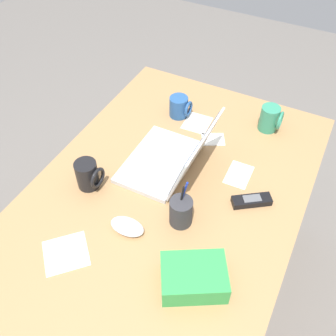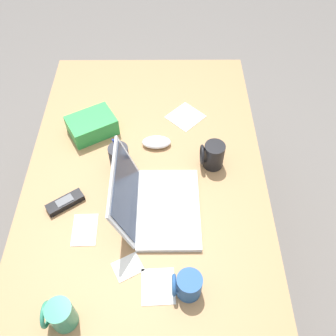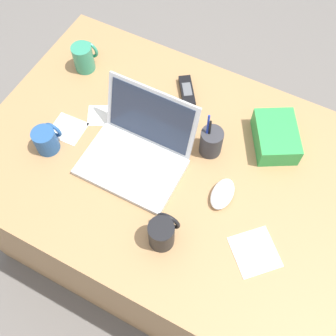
{
  "view_description": "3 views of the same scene",
  "coord_description": "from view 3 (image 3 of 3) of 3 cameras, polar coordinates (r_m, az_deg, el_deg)",
  "views": [
    {
      "loc": [
        0.71,
        0.39,
        1.77
      ],
      "look_at": [
        -0.12,
        -0.03,
        0.78
      ],
      "focal_mm": 41.2,
      "sensor_mm": 36.0,
      "label": 1
    },
    {
      "loc": [
        -0.84,
        -0.08,
        1.84
      ],
      "look_at": [
        -0.05,
        -0.09,
        0.83
      ],
      "focal_mm": 39.13,
      "sensor_mm": 36.0,
      "label": 2
    },
    {
      "loc": [
        0.24,
        -0.6,
        1.91
      ],
      "look_at": [
        -0.03,
        -0.07,
        0.82
      ],
      "focal_mm": 43.58,
      "sensor_mm": 36.0,
      "label": 3
    }
  ],
  "objects": [
    {
      "name": "ground_plane",
      "position": [
        2.01,
        1.77,
        -10.03
      ],
      "size": [
        6.0,
        6.0,
        0.0
      ],
      "primitive_type": "plane",
      "color": "slate"
    },
    {
      "name": "desk",
      "position": [
        1.67,
        2.11,
        -6.0
      ],
      "size": [
        1.42,
        0.9,
        0.73
      ],
      "primitive_type": "cube",
      "color": "#A87C4F",
      "rests_on": "ground"
    },
    {
      "name": "laptop",
      "position": [
        1.33,
        -4.32,
        2.41
      ],
      "size": [
        0.32,
        0.29,
        0.22
      ],
      "color": "silver",
      "rests_on": "desk"
    },
    {
      "name": "computer_mouse",
      "position": [
        1.29,
        7.63,
        -3.6
      ],
      "size": [
        0.07,
        0.12,
        0.03
      ],
      "primitive_type": "ellipsoid",
      "rotation": [
        0.0,
        0.0,
        0.01
      ],
      "color": "white",
      "rests_on": "desk"
    },
    {
      "name": "coffee_mug_white",
      "position": [
        1.59,
        -11.68,
        14.95
      ],
      "size": [
        0.07,
        0.09,
        0.1
      ],
      "color": "#338C6B",
      "rests_on": "desk"
    },
    {
      "name": "coffee_mug_tall",
      "position": [
        1.4,
        -16.65,
        3.82
      ],
      "size": [
        0.08,
        0.09,
        0.09
      ],
      "color": "#26518C",
      "rests_on": "desk"
    },
    {
      "name": "coffee_mug_spare",
      "position": [
        1.19,
        -0.84,
        -9.08
      ],
      "size": [
        0.08,
        0.09,
        0.11
      ],
      "color": "black",
      "rests_on": "desk"
    },
    {
      "name": "cordless_phone",
      "position": [
        1.51,
        2.66,
        10.65
      ],
      "size": [
        0.11,
        0.13,
        0.03
      ],
      "color": "black",
      "rests_on": "desk"
    },
    {
      "name": "pen_holder",
      "position": [
        1.34,
        6.04,
        3.67
      ],
      "size": [
        0.07,
        0.07,
        0.17
      ],
      "color": "#333338",
      "rests_on": "desk"
    },
    {
      "name": "snack_bag",
      "position": [
        1.4,
        14.82,
        4.25
      ],
      "size": [
        0.21,
        0.22,
        0.07
      ],
      "primitive_type": "cube",
      "rotation": [
        0.0,
        0.0,
        0.52
      ],
      "color": "green",
      "rests_on": "desk"
    },
    {
      "name": "paper_note_near_laptop",
      "position": [
        1.47,
        -9.78,
        7.25
      ],
      "size": [
        0.1,
        0.11,
        0.0
      ],
      "primitive_type": "cube",
      "rotation": [
        0.0,
        0.0,
        0.49
      ],
      "color": "white",
      "rests_on": "desk"
    },
    {
      "name": "paper_note_left",
      "position": [
        1.25,
        12.05,
        -11.41
      ],
      "size": [
        0.18,
        0.18,
        0.0
      ],
      "primitive_type": "cube",
      "rotation": [
        0.0,
        0.0,
        0.79
      ],
      "color": "white",
      "rests_on": "desk"
    },
    {
      "name": "paper_note_right",
      "position": [
        1.5,
        -2.3,
        9.67
      ],
      "size": [
        0.12,
        0.09,
        0.0
      ],
      "primitive_type": "cube",
      "rotation": [
        0.0,
        0.0,
        0.03
      ],
      "color": "white",
      "rests_on": "desk"
    },
    {
      "name": "paper_note_front",
      "position": [
        1.46,
        -13.85,
        5.33
      ],
      "size": [
        0.12,
        0.11,
        0.0
      ],
      "primitive_type": "cube",
      "rotation": [
        0.0,
        0.0,
        0.05
      ],
      "color": "white",
      "rests_on": "desk"
    }
  ]
}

